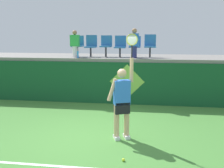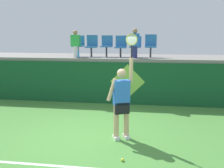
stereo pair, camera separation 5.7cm
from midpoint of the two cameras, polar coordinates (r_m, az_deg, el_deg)
name	(u,v)px [view 1 (the left image)]	position (r m, az deg, el deg)	size (l,w,h in m)	color
ground_plane	(90,138)	(6.73, -5.13, -11.63)	(40.00, 40.00, 0.00)	#478438
court_back_wall	(110,83)	(9.80, -0.60, 0.27)	(13.74, 0.20, 1.55)	#144C28
spectator_platform	(114,57)	(10.86, 0.35, 5.75)	(13.74, 2.50, 0.12)	gray
court_baseline_stripe	(73,167)	(5.45, -8.80, -17.36)	(12.37, 0.08, 0.01)	white
tennis_player	(122,100)	(6.41, 1.92, -3.47)	(0.71, 0.38, 2.57)	white
tennis_ball	(123,160)	(5.60, 2.18, -16.05)	(0.07, 0.07, 0.07)	#D1E533
water_bottle	(78,54)	(10.06, -7.55, 6.35)	(0.06, 0.06, 0.26)	#338CE5
stadium_chair_0	(78,44)	(10.72, -7.57, 8.47)	(0.44, 0.42, 0.83)	#38383D
stadium_chair_1	(91,45)	(10.60, -4.70, 8.44)	(0.44, 0.42, 0.85)	#38383D
stadium_chair_2	(106,45)	(10.48, -1.43, 8.49)	(0.44, 0.42, 0.83)	#38383D
stadium_chair_3	(120,45)	(10.40, 1.63, 8.37)	(0.44, 0.42, 0.83)	#38383D
stadium_chair_4	(135,45)	(10.35, 4.79, 8.36)	(0.44, 0.42, 0.81)	#38383D
stadium_chair_5	(150,45)	(10.34, 8.09, 8.42)	(0.44, 0.42, 0.87)	#38383D
spectator_0	(134,43)	(9.94, 4.66, 8.89)	(0.34, 0.20, 1.10)	navy
spectator_1	(75,43)	(10.34, -8.17, 8.67)	(0.34, 0.20, 1.03)	white
wall_signage_mount	(127,104)	(9.79, 3.05, -4.40)	(1.27, 0.01, 1.49)	#144C28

